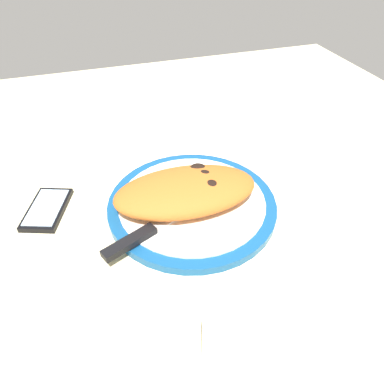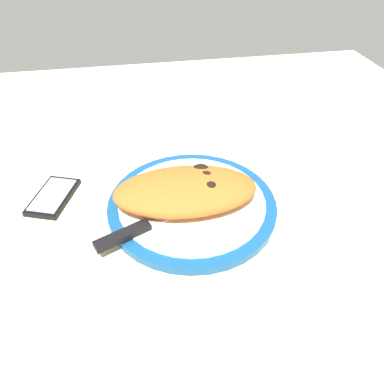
% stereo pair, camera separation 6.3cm
% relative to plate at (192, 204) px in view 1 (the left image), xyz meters
% --- Properties ---
extents(ground_plane, '(1.50, 1.50, 0.03)m').
position_rel_plate_xyz_m(ground_plane, '(0.00, 0.00, -0.02)').
color(ground_plane, beige).
extents(plate, '(0.31, 0.31, 0.02)m').
position_rel_plate_xyz_m(plate, '(0.00, 0.00, 0.00)').
color(plate, navy).
rests_on(plate, ground_plane).
extents(calzone, '(0.26, 0.15, 0.05)m').
position_rel_plate_xyz_m(calzone, '(0.01, -0.00, 0.04)').
color(calzone, '#C16023').
rests_on(calzone, plate).
extents(fork, '(0.18, 0.02, 0.00)m').
position_rel_plate_xyz_m(fork, '(0.01, -0.05, 0.01)').
color(fork, silver).
rests_on(fork, plate).
extents(knife, '(0.21, 0.11, 0.01)m').
position_rel_plate_xyz_m(knife, '(0.10, 0.06, 0.01)').
color(knife, silver).
rests_on(knife, plate).
extents(smartphone, '(0.10, 0.13, 0.01)m').
position_rel_plate_xyz_m(smartphone, '(0.26, -0.07, -0.00)').
color(smartphone, black).
rests_on(smartphone, ground_plane).
extents(water_glass, '(0.07, 0.07, 0.10)m').
position_rel_plate_xyz_m(water_glass, '(0.04, 0.29, 0.03)').
color(water_glass, silver).
rests_on(water_glass, ground_plane).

